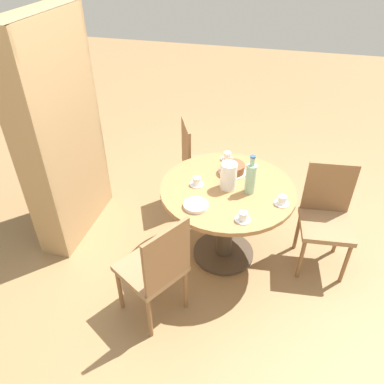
# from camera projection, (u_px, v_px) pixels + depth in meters

# --- Properties ---
(ground_plane) EXTENTS (14.00, 14.00, 0.00)m
(ground_plane) POSITION_uv_depth(u_px,v_px,m) (223.00, 253.00, 3.49)
(ground_plane) COLOR #937047
(dining_table) EXTENTS (1.11, 1.11, 0.76)m
(dining_table) POSITION_uv_depth(u_px,v_px,m) (226.00, 206.00, 3.16)
(dining_table) COLOR #473828
(dining_table) RESTS_ON ground_plane
(chair_a) EXTENTS (0.46, 0.46, 0.94)m
(chair_a) POSITION_uv_depth(u_px,v_px,m) (326.00, 216.00, 3.15)
(chair_a) COLOR olive
(chair_a) RESTS_ON ground_plane
(chair_b) EXTENTS (0.56, 0.56, 0.94)m
(chair_b) POSITION_uv_depth(u_px,v_px,m) (199.00, 162.00, 3.85)
(chair_b) COLOR olive
(chair_b) RESTS_ON ground_plane
(chair_c) EXTENTS (0.58, 0.58, 0.94)m
(chair_c) POSITION_uv_depth(u_px,v_px,m) (156.00, 268.00, 2.68)
(chair_c) COLOR olive
(chair_c) RESTS_ON ground_plane
(bookshelf) EXTENTS (0.96, 0.28, 2.00)m
(bookshelf) POSITION_uv_depth(u_px,v_px,m) (62.00, 133.00, 3.23)
(bookshelf) COLOR tan
(bookshelf) RESTS_ON ground_plane
(coffee_pot) EXTENTS (0.13, 0.13, 0.26)m
(coffee_pot) POSITION_uv_depth(u_px,v_px,m) (229.00, 175.00, 2.97)
(coffee_pot) COLOR white
(coffee_pot) RESTS_ON dining_table
(water_bottle) EXTENTS (0.08, 0.08, 0.33)m
(water_bottle) POSITION_uv_depth(u_px,v_px,m) (251.00, 178.00, 2.91)
(water_bottle) COLOR #99C6A3
(water_bottle) RESTS_ON dining_table
(cake_main) EXTENTS (0.23, 0.23, 0.08)m
(cake_main) POSITION_uv_depth(u_px,v_px,m) (233.00, 169.00, 3.19)
(cake_main) COLOR white
(cake_main) RESTS_ON dining_table
(cup_a) EXTENTS (0.12, 0.12, 0.07)m
(cup_a) POSITION_uv_depth(u_px,v_px,m) (197.00, 182.00, 3.06)
(cup_a) COLOR silver
(cup_a) RESTS_ON dining_table
(cup_b) EXTENTS (0.12, 0.12, 0.07)m
(cup_b) POSITION_uv_depth(u_px,v_px,m) (282.00, 201.00, 2.85)
(cup_b) COLOR silver
(cup_b) RESTS_ON dining_table
(cup_c) EXTENTS (0.12, 0.12, 0.07)m
(cup_c) POSITION_uv_depth(u_px,v_px,m) (227.00, 157.00, 3.38)
(cup_c) COLOR silver
(cup_c) RESTS_ON dining_table
(cup_d) EXTENTS (0.12, 0.12, 0.07)m
(cup_d) POSITION_uv_depth(u_px,v_px,m) (243.00, 217.00, 2.69)
(cup_d) COLOR silver
(cup_d) RESTS_ON dining_table
(plate_stack) EXTENTS (0.19, 0.19, 0.03)m
(plate_stack) POSITION_uv_depth(u_px,v_px,m) (196.00, 205.00, 2.83)
(plate_stack) COLOR white
(plate_stack) RESTS_ON dining_table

